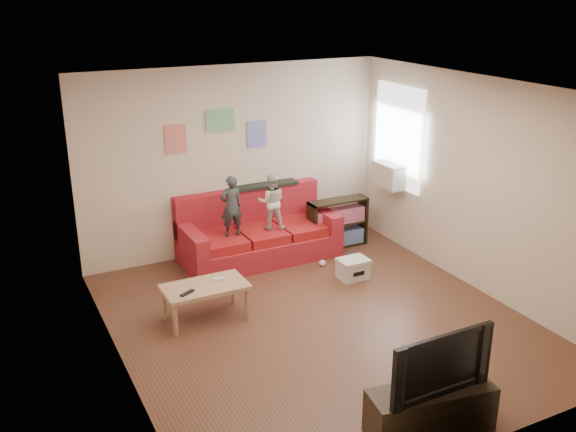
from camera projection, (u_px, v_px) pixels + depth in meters
name	position (u px, v px, depth m)	size (l,w,h in m)	color
room_shell	(321.00, 212.00, 7.05)	(4.52, 5.02, 2.72)	brown
sofa	(257.00, 235.00, 9.20)	(2.21, 1.02, 0.97)	maroon
child_a	(231.00, 206.00, 8.67)	(0.31, 0.20, 0.85)	#2B3335
child_b	(271.00, 202.00, 8.93)	(0.39, 0.30, 0.80)	silver
coffee_table	(205.00, 290.00, 7.42)	(0.97, 0.53, 0.44)	tan
remote	(187.00, 293.00, 7.19)	(0.19, 0.05, 0.02)	black
game_controller	(219.00, 279.00, 7.52)	(0.15, 0.04, 0.03)	silver
bookshelf	(337.00, 226.00, 9.56)	(0.91, 0.27, 0.73)	black
window	(398.00, 137.00, 9.28)	(0.04, 1.08, 1.48)	white
ac_unit	(389.00, 175.00, 9.41)	(0.28, 0.55, 0.35)	#B7B2A3
artwork_left	(176.00, 139.00, 8.64)	(0.30, 0.01, 0.40)	#D87266
artwork_center	(220.00, 120.00, 8.85)	(0.42, 0.01, 0.32)	#72B27F
artwork_right	(257.00, 134.00, 9.16)	(0.30, 0.01, 0.38)	#727FCC
file_box	(353.00, 269.00, 8.56)	(0.40, 0.30, 0.28)	silver
tv_stand	(430.00, 410.00, 5.58)	(1.12, 0.37, 0.42)	#30251A
television	(435.00, 360.00, 5.41)	(1.02, 0.13, 0.59)	black
tissue	(322.00, 263.00, 8.96)	(0.09, 0.09, 0.09)	silver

